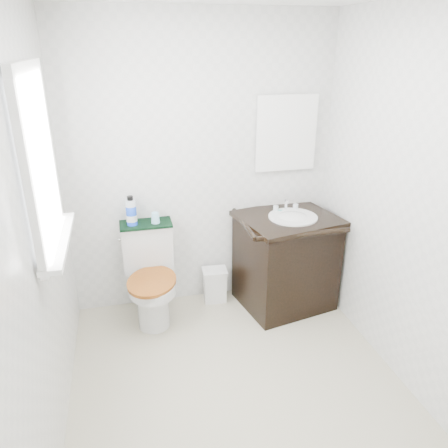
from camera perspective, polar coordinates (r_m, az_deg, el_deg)
name	(u,v)px	position (r m, az deg, el deg)	size (l,w,h in m)	color
floor	(238,386)	(3.14, 1.89, -20.35)	(2.40, 2.40, 0.00)	beige
wall_back	(202,167)	(3.60, -2.94, 7.40)	(2.40, 2.40, 0.00)	silver
wall_front	(341,358)	(1.52, 15.01, -16.58)	(2.40, 2.40, 0.00)	silver
wall_left	(35,240)	(2.45, -23.41, -1.96)	(2.40, 2.40, 0.00)	silver
wall_right	(411,206)	(2.96, 23.21, 2.20)	(2.40, 2.40, 0.00)	silver
window	(38,162)	(2.57, -23.15, 7.50)	(0.02, 0.70, 0.90)	white
mirror	(286,133)	(3.71, 8.12, 11.64)	(0.50, 0.02, 0.60)	silver
toilet	(151,280)	(3.66, -9.57, -7.17)	(0.47, 0.66, 0.78)	silver
vanity	(286,258)	(3.78, 8.07, -4.48)	(0.88, 0.79, 0.92)	black
trash_bin	(215,285)	(3.91, -1.22, -7.93)	(0.22, 0.18, 0.31)	silver
towel	(146,224)	(3.57, -10.18, 0.02)	(0.41, 0.22, 0.02)	black
mouthwash_bottle	(131,212)	(3.51, -12.03, 1.57)	(0.08, 0.08, 0.24)	blue
cup	(155,218)	(3.54, -8.96, 0.82)	(0.07, 0.07, 0.09)	#97DBF7
soap_bar	(280,211)	(3.72, 7.31, 1.75)	(0.06, 0.04, 0.02)	#1B837C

